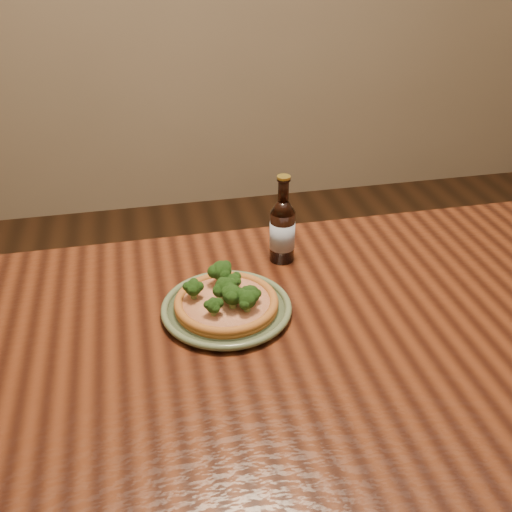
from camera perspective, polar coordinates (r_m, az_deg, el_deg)
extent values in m
cube|color=#4D2210|center=(1.18, 11.74, -7.79)|extent=(1.60, 0.90, 0.04)
cylinder|color=#4D2210|center=(1.67, -19.98, -12.72)|extent=(0.07, 0.07, 0.71)
cylinder|color=#596747|center=(1.19, -2.82, -5.17)|extent=(0.24, 0.24, 0.01)
torus|color=#596747|center=(1.19, -2.83, -4.90)|extent=(0.26, 0.26, 0.01)
torus|color=#596747|center=(1.19, -2.83, -4.94)|extent=(0.21, 0.21, 0.01)
cylinder|color=#A86326|center=(1.18, -2.84, -4.71)|extent=(0.20, 0.20, 0.01)
torus|color=#A86326|center=(1.18, -2.85, -4.39)|extent=(0.21, 0.21, 0.02)
cylinder|color=beige|center=(1.18, -2.85, -4.39)|extent=(0.17, 0.17, 0.01)
sphere|color=#2B571B|center=(1.17, -3.01, -2.95)|extent=(0.05, 0.05, 0.04)
sphere|color=#2B571B|center=(1.16, -0.42, -3.54)|extent=(0.03, 0.03, 0.03)
sphere|color=#2B571B|center=(1.19, -2.15, -2.36)|extent=(0.04, 0.04, 0.03)
sphere|color=#2B571B|center=(1.14, -2.24, -3.72)|extent=(0.05, 0.05, 0.04)
sphere|color=#2B571B|center=(1.13, -4.08, -4.73)|extent=(0.03, 0.03, 0.03)
sphere|color=#2B571B|center=(1.18, -6.00, -3.02)|extent=(0.04, 0.04, 0.03)
sphere|color=#2B571B|center=(1.13, -0.85, -4.15)|extent=(0.05, 0.05, 0.04)
sphere|color=#2B571B|center=(1.21, -3.32, -1.41)|extent=(0.06, 0.06, 0.04)
cylinder|color=black|center=(1.33, 2.51, 1.89)|extent=(0.05, 0.05, 0.12)
cone|color=black|center=(1.30, 2.59, 4.71)|extent=(0.05, 0.05, 0.03)
cylinder|color=black|center=(1.28, 2.63, 6.30)|extent=(0.02, 0.02, 0.05)
torus|color=black|center=(1.27, 2.66, 7.24)|extent=(0.03, 0.03, 0.00)
cylinder|color=#A58C33|center=(1.27, 2.66, 7.50)|extent=(0.03, 0.03, 0.01)
cylinder|color=#A6B4C9|center=(1.33, 2.52, 2.04)|extent=(0.06, 0.06, 0.06)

